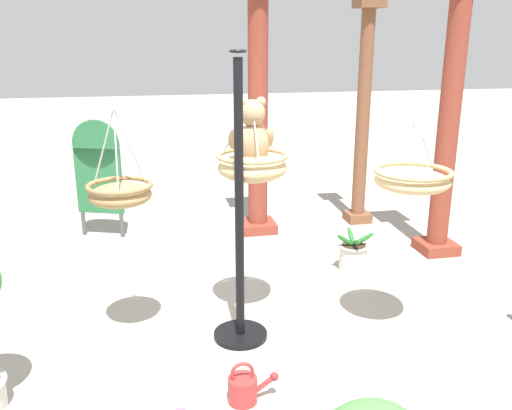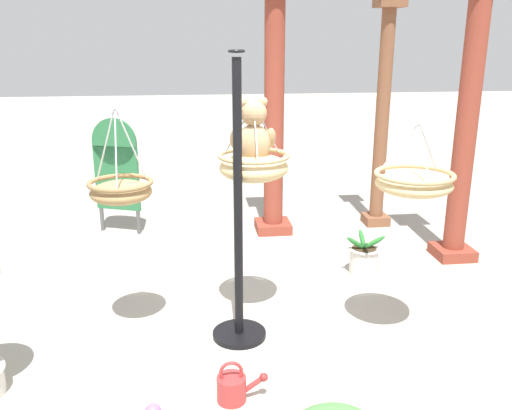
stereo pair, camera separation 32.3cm
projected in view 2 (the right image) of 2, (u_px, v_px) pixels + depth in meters
The scene contains 12 objects.
ground_plane at pixel (258, 335), 4.55m from camera, with size 40.00×40.00×0.00m, color #A8A093.
display_pole_central at pixel (239, 258), 4.33m from camera, with size 0.44×0.44×2.29m.
hanging_basket_with_teddy at pixel (254, 166), 4.38m from camera, with size 0.58×0.58×0.62m.
teddy_bear at pixel (253, 136), 4.33m from camera, with size 0.37×0.34×0.54m.
hanging_basket_left_high at pixel (121, 190), 4.16m from camera, with size 0.50×0.50×0.74m.
hanging_basket_right_low at pixel (414, 182), 4.03m from camera, with size 0.59×0.59×0.54m.
greenhouse_pillar_left at pixel (382, 122), 6.87m from camera, with size 0.33×0.33×2.80m.
greenhouse_pillar_right at pixel (274, 116), 6.57m from camera, with size 0.46×0.46×3.02m.
greenhouse_pillar_far_back at pixel (467, 125), 5.73m from camera, with size 0.43×0.43×3.08m.
potted_plant_bushy_green at pixel (364, 257), 5.71m from camera, with size 0.43×0.46×0.43m.
display_sign_board at pixel (116, 166), 6.71m from camera, with size 0.56×0.24×1.44m.
watering_can at pixel (233, 387), 3.70m from camera, with size 0.35×0.20×0.30m.
Camera 2 is at (-0.50, -4.00, 2.37)m, focal length 38.44 mm.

